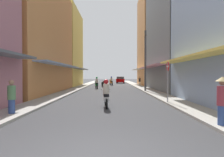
{
  "coord_description": "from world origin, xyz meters",
  "views": [
    {
      "loc": [
        0.24,
        -3.96,
        1.81
      ],
      "look_at": [
        0.29,
        12.67,
        1.51
      ],
      "focal_mm": 30.84,
      "sensor_mm": 36.0,
      "label": 1
    }
  ],
  "objects_px": {
    "utility_pole": "(145,61)",
    "street_sign_no_entry": "(167,77)",
    "motorbike_black": "(103,84)",
    "parked_car": "(120,80)",
    "motorbike_green": "(96,83)",
    "pedestrian_crossing": "(11,98)",
    "pedestrian_far": "(221,99)",
    "motorbike_orange": "(111,81)",
    "motorbike_white": "(105,95)",
    "pedestrian_midway": "(139,81)"
  },
  "relations": [
    {
      "from": "utility_pole",
      "to": "street_sign_no_entry",
      "type": "xyz_separation_m",
      "value": [
        -0.1,
        -8.69,
        -1.66
      ]
    },
    {
      "from": "motorbike_black",
      "to": "utility_pole",
      "type": "bearing_deg",
      "value": -59.31
    },
    {
      "from": "motorbike_black",
      "to": "parked_car",
      "type": "bearing_deg",
      "value": 77.05
    },
    {
      "from": "utility_pole",
      "to": "street_sign_no_entry",
      "type": "distance_m",
      "value": 8.85
    },
    {
      "from": "parked_car",
      "to": "utility_pole",
      "type": "height_order",
      "value": "utility_pole"
    },
    {
      "from": "utility_pole",
      "to": "motorbike_black",
      "type": "bearing_deg",
      "value": 120.69
    },
    {
      "from": "motorbike_black",
      "to": "motorbike_green",
      "type": "xyz_separation_m",
      "value": [
        -0.73,
        -3.39,
        0.2
      ]
    },
    {
      "from": "pedestrian_crossing",
      "to": "street_sign_no_entry",
      "type": "bearing_deg",
      "value": 24.38
    },
    {
      "from": "parked_car",
      "to": "pedestrian_far",
      "type": "distance_m",
      "value": 36.83
    },
    {
      "from": "motorbike_black",
      "to": "street_sign_no_entry",
      "type": "height_order",
      "value": "street_sign_no_entry"
    },
    {
      "from": "motorbike_orange",
      "to": "motorbike_white",
      "type": "bearing_deg",
      "value": -90.48
    },
    {
      "from": "pedestrian_far",
      "to": "pedestrian_midway",
      "type": "relative_size",
      "value": 1.12
    },
    {
      "from": "street_sign_no_entry",
      "to": "motorbike_green",
      "type": "bearing_deg",
      "value": 112.22
    },
    {
      "from": "parked_car",
      "to": "motorbike_white",
      "type": "bearing_deg",
      "value": -93.99
    },
    {
      "from": "motorbike_green",
      "to": "street_sign_no_entry",
      "type": "bearing_deg",
      "value": -67.78
    },
    {
      "from": "motorbike_orange",
      "to": "pedestrian_midway",
      "type": "distance_m",
      "value": 5.05
    },
    {
      "from": "motorbike_white",
      "to": "street_sign_no_entry",
      "type": "relative_size",
      "value": 0.68
    },
    {
      "from": "motorbike_orange",
      "to": "street_sign_no_entry",
      "type": "height_order",
      "value": "street_sign_no_entry"
    },
    {
      "from": "motorbike_white",
      "to": "utility_pole",
      "type": "distance_m",
      "value": 11.06
    },
    {
      "from": "motorbike_green",
      "to": "pedestrian_midway",
      "type": "height_order",
      "value": "motorbike_green"
    },
    {
      "from": "pedestrian_crossing",
      "to": "pedestrian_midway",
      "type": "relative_size",
      "value": 1.02
    },
    {
      "from": "pedestrian_midway",
      "to": "street_sign_no_entry",
      "type": "distance_m",
      "value": 19.76
    },
    {
      "from": "utility_pole",
      "to": "street_sign_no_entry",
      "type": "bearing_deg",
      "value": -90.66
    },
    {
      "from": "street_sign_no_entry",
      "to": "utility_pole",
      "type": "bearing_deg",
      "value": 89.34
    },
    {
      "from": "motorbike_black",
      "to": "pedestrian_crossing",
      "type": "xyz_separation_m",
      "value": [
        -3.1,
        -20.6,
        0.29
      ]
    },
    {
      "from": "motorbike_green",
      "to": "motorbike_orange",
      "type": "distance_m",
      "value": 8.13
    },
    {
      "from": "motorbike_green",
      "to": "utility_pole",
      "type": "bearing_deg",
      "value": -41.02
    },
    {
      "from": "parked_car",
      "to": "pedestrian_crossing",
      "type": "height_order",
      "value": "pedestrian_crossing"
    },
    {
      "from": "motorbike_green",
      "to": "parked_car",
      "type": "height_order",
      "value": "motorbike_green"
    },
    {
      "from": "pedestrian_crossing",
      "to": "motorbike_green",
      "type": "bearing_deg",
      "value": 82.16
    },
    {
      "from": "pedestrian_crossing",
      "to": "street_sign_no_entry",
      "type": "xyz_separation_m",
      "value": [
        7.93,
        3.59,
        0.92
      ]
    },
    {
      "from": "utility_pole",
      "to": "motorbike_orange",
      "type": "bearing_deg",
      "value": 106.26
    },
    {
      "from": "parked_car",
      "to": "street_sign_no_entry",
      "type": "xyz_separation_m",
      "value": [
        1.57,
        -31.21,
        0.98
      ]
    },
    {
      "from": "motorbike_orange",
      "to": "pedestrian_midway",
      "type": "xyz_separation_m",
      "value": [
        4.72,
        -1.8,
        0.07
      ]
    },
    {
      "from": "motorbike_black",
      "to": "pedestrian_midway",
      "type": "xyz_separation_m",
      "value": [
        5.91,
        2.71,
        0.28
      ]
    },
    {
      "from": "motorbike_white",
      "to": "utility_pole",
      "type": "relative_size",
      "value": 0.27
    },
    {
      "from": "street_sign_no_entry",
      "to": "motorbike_white",
      "type": "bearing_deg",
      "value": -161.38
    },
    {
      "from": "motorbike_black",
      "to": "pedestrian_crossing",
      "type": "relative_size",
      "value": 1.13
    },
    {
      "from": "motorbike_black",
      "to": "street_sign_no_entry",
      "type": "xyz_separation_m",
      "value": [
        4.83,
        -17.0,
        1.21
      ]
    },
    {
      "from": "motorbike_white",
      "to": "pedestrian_crossing",
      "type": "height_order",
      "value": "pedestrian_crossing"
    },
    {
      "from": "parked_car",
      "to": "utility_pole",
      "type": "bearing_deg",
      "value": -85.76
    },
    {
      "from": "motorbike_green",
      "to": "street_sign_no_entry",
      "type": "relative_size",
      "value": 0.67
    },
    {
      "from": "motorbike_orange",
      "to": "motorbike_green",
      "type": "bearing_deg",
      "value": -103.65
    },
    {
      "from": "pedestrian_midway",
      "to": "utility_pole",
      "type": "height_order",
      "value": "utility_pole"
    },
    {
      "from": "street_sign_no_entry",
      "to": "pedestrian_crossing",
      "type": "bearing_deg",
      "value": -155.62
    },
    {
      "from": "motorbike_white",
      "to": "pedestrian_midway",
      "type": "xyz_separation_m",
      "value": [
        4.91,
        21.0,
        0.07
      ]
    },
    {
      "from": "motorbike_black",
      "to": "motorbike_white",
      "type": "relative_size",
      "value": 0.99
    },
    {
      "from": "motorbike_white",
      "to": "pedestrian_crossing",
      "type": "xyz_separation_m",
      "value": [
        -4.1,
        -2.3,
        0.09
      ]
    },
    {
      "from": "motorbike_white",
      "to": "motorbike_green",
      "type": "xyz_separation_m",
      "value": [
        -1.73,
        14.91,
        0.0
      ]
    },
    {
      "from": "motorbike_white",
      "to": "parked_car",
      "type": "bearing_deg",
      "value": 86.01
    }
  ]
}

